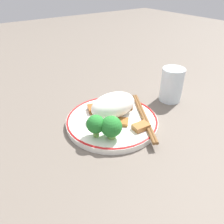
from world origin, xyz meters
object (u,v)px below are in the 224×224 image
Objects in this scene: broccoli_back_left at (96,124)px; chopsticks at (144,116)px; plate at (112,121)px; broccoli_back_center at (111,127)px; drinking_glass at (172,85)px.

broccoli_back_left is 0.27× the size of chopsticks.
chopsticks is at bearing -30.00° from plate.
broccoli_back_center is (0.02, -0.02, -0.00)m from broccoli_back_left.
plate is 0.08m from broccoli_back_center.
drinking_glass is (0.14, 0.04, 0.03)m from chopsticks.
broccoli_back_center is at bearing -44.33° from broccoli_back_left.
plate is at bearing 53.51° from broccoli_back_center.
plate is at bearing 150.00° from chopsticks.
broccoli_back_left is at bearing -172.84° from drinking_glass.
broccoli_back_left is at bearing 135.67° from broccoli_back_center.
broccoli_back_center is 0.55× the size of drinking_glass.
drinking_glass is (0.25, 0.06, 0.01)m from broccoli_back_center.
plate is at bearing -179.87° from drinking_glass.
drinking_glass reaches higher than chopsticks.
broccoli_back_center is 0.28× the size of chopsticks.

